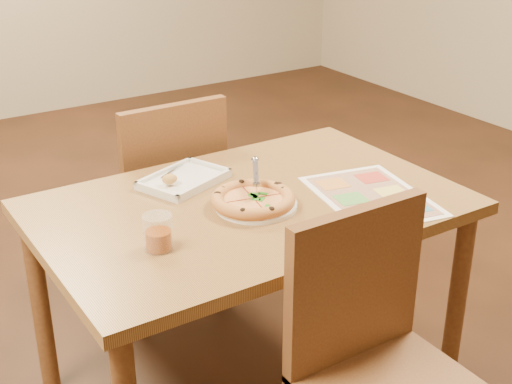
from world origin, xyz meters
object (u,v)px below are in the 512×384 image
pizza (253,199)px  plate (256,205)px  pizza_cutter (256,176)px  menu (371,196)px  glass_tumbler (158,235)px  chair_far (166,182)px  appetizer_tray (183,181)px  dining_table (249,226)px  chair_near (375,340)px

pizza → plate: bearing=-16.9°
pizza_cutter → menu: bearing=-89.1°
pizza → glass_tumbler: 0.37m
chair_far → appetizer_tray: 0.42m
dining_table → chair_near: 0.61m
plate → glass_tumbler: (-0.37, -0.08, 0.04)m
plate → chair_far: bearing=89.6°
pizza → menu: 0.38m
chair_near → pizza_cutter: bearing=87.5°
chair_far → plate: bearing=89.6°
chair_near → appetizer_tray: (-0.11, 0.84, 0.16)m
pizza_cutter → glass_tumbler: pizza_cutter is taller
plate → pizza: pizza is taller
chair_far → menu: bearing=113.8°
plate → pizza_cutter: size_ratio=1.98×
chair_far → pizza: size_ratio=1.83×
chair_far → pizza: chair_far is taller
dining_table → glass_tumbler: 0.41m
dining_table → chair_near: bearing=-90.0°
chair_far → pizza: bearing=88.9°
glass_tumbler → menu: glass_tumbler is taller
chair_near → chair_far: bearing=90.0°
chair_far → menu: (0.34, -0.78, 0.16)m
appetizer_tray → glass_tumbler: (-0.26, -0.36, 0.03)m
chair_near → pizza_cutter: (0.03, 0.60, 0.23)m
appetizer_tray → menu: (0.45, -0.41, -0.01)m
chair_near → pizza_cutter: size_ratio=3.68×
chair_near → pizza: chair_near is taller
appetizer_tray → menu: bearing=-42.5°
glass_tumbler → plate: bearing=12.6°
plate → glass_tumbler: 0.38m
plate → menu: 0.37m
plate → glass_tumbler: size_ratio=2.50×
glass_tumbler → pizza_cutter: bearing=18.1°
chair_near → plate: bearing=90.4°
pizza_cutter → appetizer_tray: pizza_cutter is taller
dining_table → appetizer_tray: size_ratio=4.01×
chair_near → chair_far: (-0.00, 1.20, 0.00)m
chair_far → pizza: (-0.01, -0.64, 0.18)m
pizza → menu: pizza is taller
chair_far → pizza_cutter: 0.64m
plate → chair_near: bearing=-89.6°
chair_far → glass_tumbler: 0.84m
glass_tumbler → menu: size_ratio=0.23×
plate → pizza: (-0.01, 0.00, 0.02)m
chair_far → plate: chair_far is taller
dining_table → glass_tumbler: glass_tumbler is taller
dining_table → chair_far: (-0.00, 0.60, -0.07)m
glass_tumbler → chair_far: bearing=63.1°
appetizer_tray → chair_near: bearing=-82.6°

